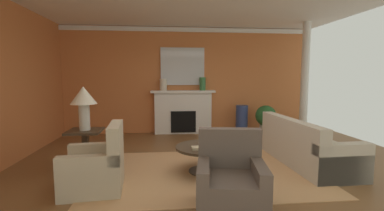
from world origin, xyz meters
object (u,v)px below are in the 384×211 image
at_px(fireplace, 183,113).
at_px(coffee_table, 205,153).
at_px(mantel_mirror, 183,66).
at_px(table_lamp, 84,100).
at_px(armchair_near_window, 96,169).
at_px(vase_mantel_left, 163,85).
at_px(sofa, 305,148).
at_px(vase_tall_corner, 242,120).
at_px(vase_mantel_right, 203,84).
at_px(side_table, 86,147).
at_px(potted_plant, 266,118).
at_px(armchair_facing_fireplace, 231,185).

height_order(fireplace, coffee_table, fireplace).
xyz_separation_m(mantel_mirror, table_lamp, (-1.89, -2.99, -0.68)).
relative_size(armchair_near_window, coffee_table, 0.95).
height_order(coffee_table, vase_mantel_left, vase_mantel_left).
relative_size(sofa, vase_tall_corner, 2.61).
xyz_separation_m(mantel_mirror, vase_mantel_right, (0.55, -0.17, -0.49)).
bearing_deg(side_table, armchair_near_window, -66.27).
relative_size(side_table, potted_plant, 0.84).
bearing_deg(armchair_facing_fireplace, armchair_near_window, 156.60).
distance_m(mantel_mirror, vase_mantel_right, 0.76).
bearing_deg(fireplace, table_lamp, -123.42).
bearing_deg(sofa, armchair_near_window, -167.36).
height_order(mantel_mirror, vase_mantel_left, mantel_mirror).
relative_size(armchair_facing_fireplace, side_table, 1.36).
relative_size(mantel_mirror, sofa, 0.58).
relative_size(fireplace, armchair_near_window, 1.89).
bearing_deg(armchair_near_window, table_lamp, 113.73).
bearing_deg(vase_tall_corner, armchair_facing_fireplace, -107.93).
bearing_deg(coffee_table, vase_mantel_left, 102.49).
bearing_deg(vase_mantel_right, vase_tall_corner, -13.06).
bearing_deg(table_lamp, coffee_table, -9.53).
bearing_deg(armchair_near_window, coffee_table, 18.41).
bearing_deg(coffee_table, vase_mantel_right, 82.78).
bearing_deg(fireplace, sofa, -55.26).
xyz_separation_m(coffee_table, vase_mantel_left, (-0.70, 3.16, 1.05)).
bearing_deg(vase_mantel_right, sofa, -62.69).
bearing_deg(vase_mantel_right, armchair_facing_fireplace, -93.68).
xyz_separation_m(fireplace, armchair_facing_fireplace, (0.26, -4.52, -0.27)).
bearing_deg(potted_plant, armchair_facing_fireplace, -116.30).
xyz_separation_m(fireplace, vase_mantel_left, (-0.55, -0.05, 0.81)).
bearing_deg(sofa, vase_mantel_right, 117.31).
bearing_deg(side_table, vase_mantel_left, 64.53).
distance_m(armchair_near_window, vase_mantel_right, 4.38).
height_order(mantel_mirror, potted_plant, mantel_mirror).
distance_m(armchair_facing_fireplace, potted_plant, 4.44).
distance_m(mantel_mirror, coffee_table, 3.68).
relative_size(sofa, vase_mantel_left, 6.53).
bearing_deg(vase_mantel_left, vase_tall_corner, -6.55).
xyz_separation_m(armchair_facing_fireplace, coffee_table, (-0.11, 1.31, 0.03)).
distance_m(vase_mantel_left, vase_mantel_right, 1.10).
xyz_separation_m(side_table, vase_mantel_left, (1.34, 2.82, 0.99)).
xyz_separation_m(side_table, vase_tall_corner, (3.52, 2.57, 0.01)).
xyz_separation_m(table_lamp, vase_mantel_right, (2.44, 2.82, 0.18)).
relative_size(sofa, table_lamp, 2.84).
bearing_deg(armchair_facing_fireplace, side_table, 142.48).
bearing_deg(vase_mantel_right, side_table, -130.92).
distance_m(mantel_mirror, sofa, 4.04).
bearing_deg(fireplace, side_table, -123.42).
relative_size(table_lamp, vase_mantel_left, 2.30).
bearing_deg(table_lamp, vase_mantel_right, 49.08).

